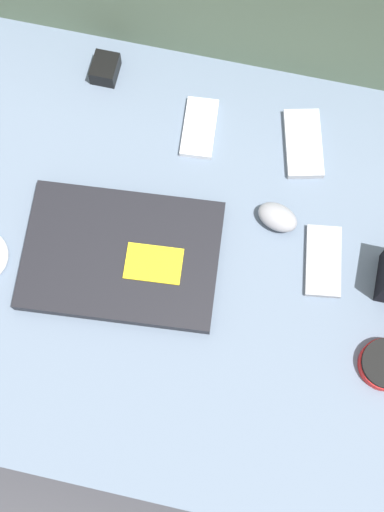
% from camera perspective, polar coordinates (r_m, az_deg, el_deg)
% --- Properties ---
extents(ground_plane, '(8.00, 8.00, 0.00)m').
position_cam_1_polar(ground_plane, '(1.29, 0.00, -2.22)').
color(ground_plane, '#38383D').
extents(couch_seat, '(0.93, 0.75, 0.14)m').
position_cam_1_polar(couch_seat, '(1.22, 0.00, -1.31)').
color(couch_seat, slate).
rests_on(couch_seat, ground_plane).
extents(laptop, '(0.33, 0.24, 0.03)m').
position_cam_1_polar(laptop, '(1.15, -5.64, 0.04)').
color(laptop, black).
rests_on(laptop, couch_seat).
extents(computer_mouse, '(0.08, 0.06, 0.03)m').
position_cam_1_polar(computer_mouse, '(1.17, 6.86, 3.10)').
color(computer_mouse, gray).
rests_on(computer_mouse, couch_seat).
extents(phone_silver, '(0.09, 0.14, 0.01)m').
position_cam_1_polar(phone_silver, '(1.24, 8.90, 8.88)').
color(phone_silver, '#B7B7BC').
rests_on(phone_silver, couch_seat).
extents(phone_black, '(0.06, 0.11, 0.01)m').
position_cam_1_polar(phone_black, '(1.24, 0.60, 10.22)').
color(phone_black, silver).
rests_on(phone_black, couch_seat).
extents(phone_small, '(0.07, 0.13, 0.01)m').
position_cam_1_polar(phone_small, '(1.17, 10.46, -0.40)').
color(phone_small, '#99999E').
rests_on(phone_small, couch_seat).
extents(charger_brick, '(0.04, 0.05, 0.03)m').
position_cam_1_polar(charger_brick, '(1.30, -6.96, 14.65)').
color(charger_brick, black).
rests_on(charger_brick, couch_seat).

